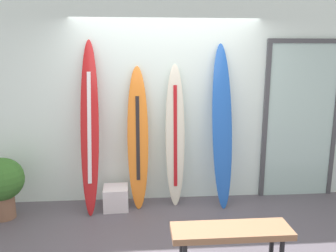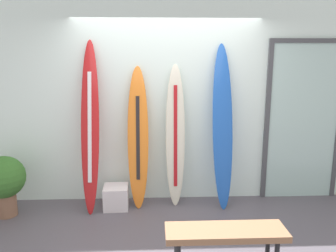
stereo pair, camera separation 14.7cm
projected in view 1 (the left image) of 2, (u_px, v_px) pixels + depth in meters
ground at (174, 244)px, 3.66m from camera, size 8.00×8.00×0.04m
wall_back at (166, 101)px, 4.64m from camera, size 7.20×0.20×2.80m
surfboard_crimson at (90, 129)px, 4.25m from camera, size 0.24×0.52×2.22m
surfboard_sunset at (138, 138)px, 4.40m from camera, size 0.28×0.36×1.89m
surfboard_ivory at (175, 137)px, 4.47m from camera, size 0.27×0.28×1.91m
surfboard_cobalt at (222, 127)px, 4.42m from camera, size 0.29×0.45×2.18m
display_block_left at (116, 198)px, 4.45m from camera, size 0.34×0.34×0.30m
glass_door at (300, 118)px, 4.72m from camera, size 1.09×0.06×2.24m
potted_plant at (2, 182)px, 4.12m from camera, size 0.53×0.53×0.78m
bench at (231, 234)px, 3.02m from camera, size 1.09×0.33×0.48m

